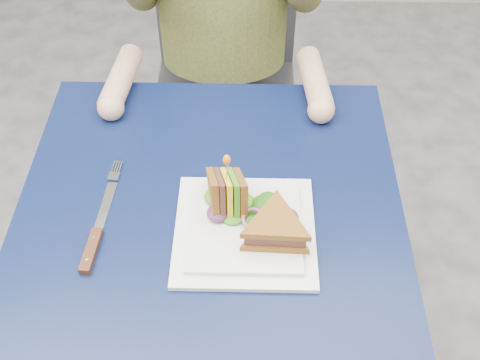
{
  "coord_description": "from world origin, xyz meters",
  "views": [
    {
      "loc": [
        0.08,
        -0.76,
        1.62
      ],
      "look_at": [
        0.06,
        -0.02,
        0.82
      ],
      "focal_mm": 45.0,
      "sensor_mm": 36.0,
      "label": 1
    }
  ],
  "objects_px": {
    "table": "(211,228)",
    "sandwich_flat": "(276,228)",
    "chair": "(226,59)",
    "sandwich_upright": "(228,195)",
    "plate": "(245,230)",
    "fork": "(108,195)",
    "knife": "(94,242)"
  },
  "relations": [
    {
      "from": "plate",
      "to": "knife",
      "type": "height_order",
      "value": "plate"
    },
    {
      "from": "sandwich_flat",
      "to": "chair",
      "type": "bearing_deg",
      "value": 98.49
    },
    {
      "from": "plate",
      "to": "fork",
      "type": "relative_size",
      "value": 1.45
    },
    {
      "from": "sandwich_flat",
      "to": "knife",
      "type": "relative_size",
      "value": 0.67
    },
    {
      "from": "plate",
      "to": "sandwich_flat",
      "type": "xyz_separation_m",
      "value": [
        0.05,
        -0.03,
        0.04
      ]
    },
    {
      "from": "sandwich_flat",
      "to": "sandwich_upright",
      "type": "xyz_separation_m",
      "value": [
        -0.09,
        0.07,
        0.01
      ]
    },
    {
      "from": "chair",
      "to": "sandwich_flat",
      "type": "xyz_separation_m",
      "value": [
        0.12,
        -0.84,
        0.23
      ]
    },
    {
      "from": "chair",
      "to": "sandwich_flat",
      "type": "bearing_deg",
      "value": -81.51
    },
    {
      "from": "sandwich_upright",
      "to": "fork",
      "type": "relative_size",
      "value": 0.81
    },
    {
      "from": "knife",
      "to": "plate",
      "type": "bearing_deg",
      "value": 6.82
    },
    {
      "from": "fork",
      "to": "table",
      "type": "bearing_deg",
      "value": -3.85
    },
    {
      "from": "plate",
      "to": "chair",
      "type": "bearing_deg",
      "value": 94.91
    },
    {
      "from": "sandwich_flat",
      "to": "sandwich_upright",
      "type": "relative_size",
      "value": 1.02
    },
    {
      "from": "sandwich_flat",
      "to": "knife",
      "type": "height_order",
      "value": "sandwich_flat"
    },
    {
      "from": "table",
      "to": "plate",
      "type": "height_order",
      "value": "plate"
    },
    {
      "from": "chair",
      "to": "plate",
      "type": "xyz_separation_m",
      "value": [
        0.07,
        -0.81,
        0.2
      ]
    },
    {
      "from": "plate",
      "to": "sandwich_upright",
      "type": "relative_size",
      "value": 1.78
    },
    {
      "from": "table",
      "to": "sandwich_upright",
      "type": "height_order",
      "value": "sandwich_upright"
    },
    {
      "from": "plate",
      "to": "fork",
      "type": "bearing_deg",
      "value": 162.54
    },
    {
      "from": "sandwich_flat",
      "to": "sandwich_upright",
      "type": "bearing_deg",
      "value": 141.52
    },
    {
      "from": "chair",
      "to": "plate",
      "type": "distance_m",
      "value": 0.84
    },
    {
      "from": "plate",
      "to": "sandwich_flat",
      "type": "relative_size",
      "value": 1.75
    },
    {
      "from": "table",
      "to": "sandwich_flat",
      "type": "relative_size",
      "value": 5.06
    },
    {
      "from": "sandwich_flat",
      "to": "fork",
      "type": "bearing_deg",
      "value": 161.32
    },
    {
      "from": "table",
      "to": "sandwich_flat",
      "type": "bearing_deg",
      "value": -37.81
    },
    {
      "from": "chair",
      "to": "sandwich_upright",
      "type": "height_order",
      "value": "chair"
    },
    {
      "from": "chair",
      "to": "fork",
      "type": "xyz_separation_m",
      "value": [
        -0.2,
        -0.73,
        0.19
      ]
    },
    {
      "from": "plate",
      "to": "fork",
      "type": "height_order",
      "value": "plate"
    },
    {
      "from": "table",
      "to": "chair",
      "type": "height_order",
      "value": "chair"
    },
    {
      "from": "plate",
      "to": "sandwich_upright",
      "type": "xyz_separation_m",
      "value": [
        -0.03,
        0.04,
        0.05
      ]
    },
    {
      "from": "fork",
      "to": "knife",
      "type": "xyz_separation_m",
      "value": [
        -0.0,
        -0.12,
        0.0
      ]
    },
    {
      "from": "plate",
      "to": "fork",
      "type": "distance_m",
      "value": 0.28
    }
  ]
}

